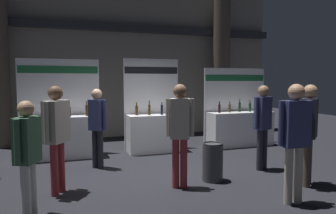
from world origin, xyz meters
TOP-DOWN VIEW (x-y plane):
  - ground_plane at (0.00, 0.00)m, footprint 24.00×24.00m
  - hall_colonnade at (0.00, 4.37)m, footprint 11.03×1.09m
  - exhibitor_booth_0 at (-1.87, 1.95)m, footprint 1.93×0.71m
  - exhibitor_booth_1 at (0.49, 1.89)m, footprint 1.51×0.66m
  - exhibitor_booth_2 at (3.03, 1.83)m, footprint 1.98×0.66m
  - trash_bin at (0.85, -0.80)m, footprint 0.38×0.38m
  - visitor_0 at (2.34, -1.57)m, footprint 0.49×0.47m
  - visitor_1 at (2.17, -0.47)m, footprint 0.49×0.30m
  - visitor_2 at (-1.88, -0.60)m, footprint 0.45×0.52m
  - visitor_4 at (-1.10, 0.74)m, footprint 0.38×0.38m
  - visitor_5 at (1.53, -2.16)m, footprint 0.58×0.24m
  - visitor_6 at (-2.23, -1.47)m, footprint 0.35×0.47m
  - visitor_7 at (0.13, -0.96)m, footprint 0.47×0.33m

SIDE VIEW (x-z plane):
  - ground_plane at x=0.00m, z-range 0.00..0.00m
  - trash_bin at x=0.85m, z-range 0.00..0.72m
  - exhibitor_booth_2 at x=3.03m, z-range -0.54..1.70m
  - exhibitor_booth_1 at x=0.49m, z-range -0.62..1.84m
  - exhibitor_booth_0 at x=-1.87m, z-range -0.59..1.82m
  - visitor_6 at x=-2.23m, z-range 0.14..1.75m
  - visitor_4 at x=-1.10m, z-range 0.15..1.85m
  - visitor_1 at x=2.17m, z-range 0.16..1.94m
  - visitor_7 at x=0.13m, z-range 0.17..1.99m
  - visitor_2 at x=-1.88m, z-range 0.20..1.99m
  - visitor_0 at x=2.34m, z-range 0.20..2.00m
  - visitor_5 at x=1.53m, z-range 0.19..2.01m
  - hall_colonnade at x=0.00m, z-range -0.04..6.46m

